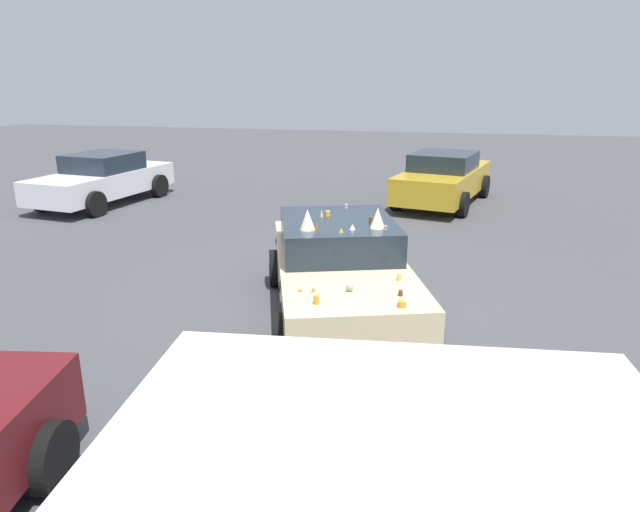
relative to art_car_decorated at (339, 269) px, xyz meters
name	(u,v)px	position (x,y,z in m)	size (l,w,h in m)	color
ground_plane	(339,314)	(-0.06, -0.02, -0.70)	(60.00, 60.00, 0.00)	#47474C
art_car_decorated	(339,269)	(0.00, 0.00, 0.00)	(4.73, 3.07, 1.68)	beige
parked_sedan_behind_right	(103,179)	(6.21, 7.90, -0.01)	(4.55, 2.38, 1.40)	white
parked_sedan_row_back_center	(443,178)	(8.31, -1.34, 0.01)	(4.75, 2.71, 1.43)	gold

